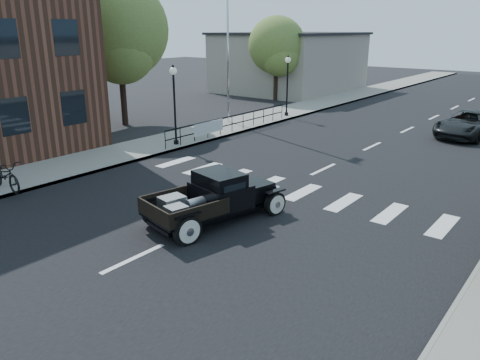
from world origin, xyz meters
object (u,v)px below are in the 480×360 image
Objects in this scene: motorcycle at (5,175)px; hotrod_pickup at (214,197)px; flagpole at (228,21)px; second_car at (470,124)px.

hotrod_pickup is at bearing -68.04° from motorcycle.
flagpole is at bearing 9.06° from motorcycle.
motorcycle is (-10.57, -19.80, -0.00)m from second_car.
second_car is at bearing -26.12° from motorcycle.
motorcycle is (-7.39, -2.69, -0.08)m from hotrod_pickup.
flagpole is 5.66× the size of motorcycle.
hotrod_pickup reaches higher than motorcycle.
second_car is (3.18, 17.11, -0.08)m from hotrod_pickup.
second_car is 2.42× the size of motorcycle.
flagpole is at bearing 140.16° from hotrod_pickup.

